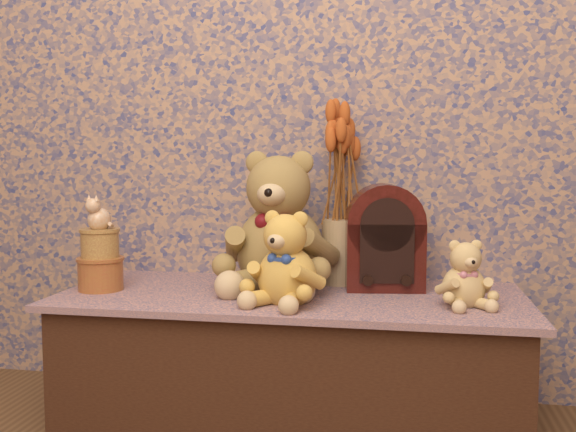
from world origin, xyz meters
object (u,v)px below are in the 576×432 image
Objects in this scene: teddy_large at (280,215)px; biscuit_tin_lower at (101,274)px; cathedral_radio at (384,236)px; ceramic_vase at (341,252)px; teddy_small at (464,270)px; teddy_medium at (287,254)px; cat_figurine at (99,212)px.

biscuit_tin_lower is at bearing -162.21° from teddy_large.
ceramic_vase is at bearing 150.95° from cathedral_radio.
teddy_small is 0.94× the size of ceramic_vase.
ceramic_vase reaches higher than teddy_small.
teddy_medium is 1.42× the size of teddy_small.
teddy_medium is at bearing 8.00° from cat_figurine.
cat_figurine reaches higher than biscuit_tin_lower.
teddy_large is 0.33m from cathedral_radio.
teddy_medium is 2.54× the size of cat_figurine.
teddy_medium is at bearing -70.63° from teddy_large.
teddy_large is at bearing 146.51° from teddy_small.
teddy_large reaches higher than cat_figurine.
teddy_medium is 0.85× the size of cathedral_radio.
cathedral_radio is (0.32, 0.05, -0.07)m from teddy_large.
cathedral_radio is (0.26, 0.26, 0.02)m from teddy_medium.
biscuit_tin_lower is (-0.54, -0.14, -0.18)m from teddy_large.
cat_figurine is (-1.09, 0.02, 0.15)m from teddy_small.
teddy_large is 3.38× the size of biscuit_tin_lower.
teddy_small is (0.49, 0.05, -0.04)m from teddy_medium.
cathedral_radio is at bearing 12.29° from biscuit_tin_lower.
teddy_large reaches higher than teddy_medium.
cathedral_radio is 2.40× the size of biscuit_tin_lower.
biscuit_tin_lower is 1.24× the size of cat_figurine.
teddy_medium is at bearing -6.66° from biscuit_tin_lower.
cat_figurine is (0.00, 0.00, 0.19)m from biscuit_tin_lower.
cathedral_radio is at bearing 26.96° from cat_figurine.
teddy_large is 0.56m from cat_figurine.
biscuit_tin_lower is at bearing 161.76° from teddy_small.
cat_figurine is at bearing 161.76° from teddy_small.
cat_figurine is (-0.60, 0.07, 0.10)m from teddy_medium.
cathedral_radio reaches higher than ceramic_vase.
cathedral_radio is 1.56× the size of ceramic_vase.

